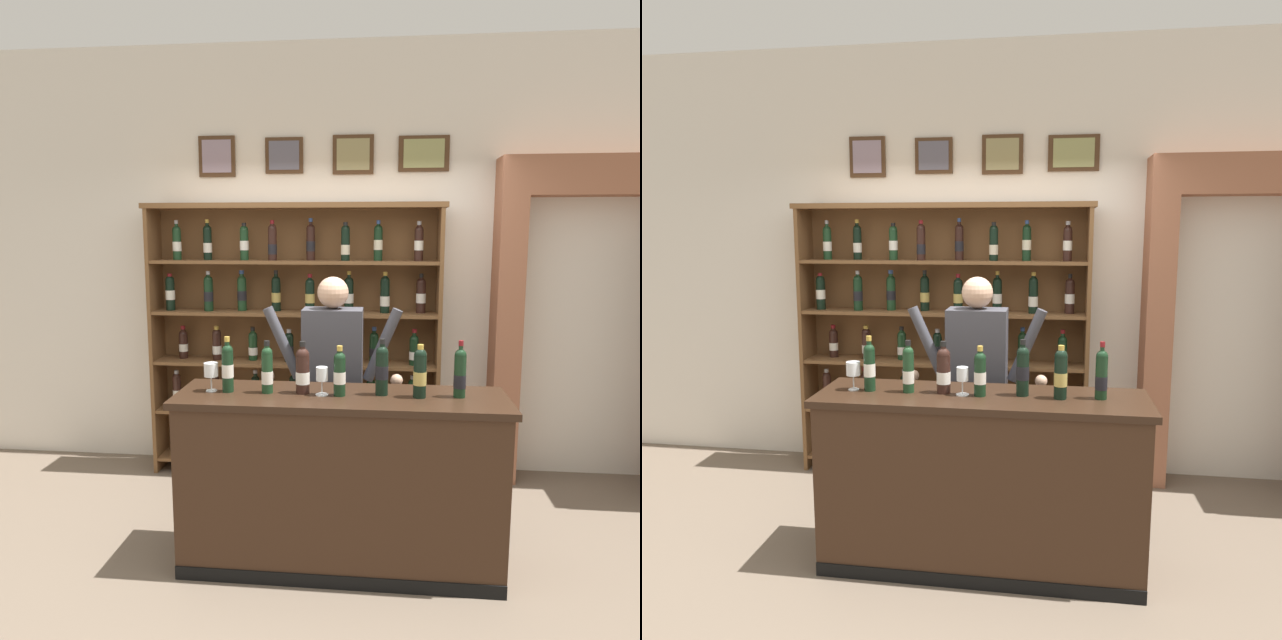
{
  "view_description": "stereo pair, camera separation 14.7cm",
  "coord_description": "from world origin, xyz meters",
  "views": [
    {
      "loc": [
        0.36,
        -3.16,
        1.94
      ],
      "look_at": [
        0.01,
        0.17,
        1.43
      ],
      "focal_mm": 32.41,
      "sensor_mm": 36.0,
      "label": 1
    },
    {
      "loc": [
        0.5,
        -3.15,
        1.94
      ],
      "look_at": [
        0.01,
        0.17,
        1.43
      ],
      "focal_mm": 32.41,
      "sensor_mm": 36.0,
      "label": 2
    }
  ],
  "objects": [
    {
      "name": "archway_doorway",
      "position": [
        1.96,
        1.45,
        1.39
      ],
      "size": [
        1.47,
        0.45,
        2.49
      ],
      "color": "#935B42",
      "rests_on": "ground"
    },
    {
      "name": "tasting_bottle_chianti",
      "position": [
        0.59,
        -0.01,
        1.17
      ],
      "size": [
        0.07,
        0.07,
        0.3
      ],
      "color": "black",
      "rests_on": "tasting_counter"
    },
    {
      "name": "wine_glass_spare",
      "position": [
        -0.61,
        0.0,
        1.15
      ],
      "size": [
        0.08,
        0.08,
        0.17
      ],
      "color": "silver",
      "rests_on": "tasting_counter"
    },
    {
      "name": "tasting_bottle_super_tuscan",
      "position": [
        0.14,
        -0.02,
        1.16
      ],
      "size": [
        0.07,
        0.07,
        0.29
      ],
      "color": "black",
      "rests_on": "tasting_counter"
    },
    {
      "name": "tasting_bottle_riserva",
      "position": [
        0.38,
        0.03,
        1.18
      ],
      "size": [
        0.07,
        0.07,
        0.32
      ],
      "color": "black",
      "rests_on": "tasting_counter"
    },
    {
      "name": "wine_glass_left",
      "position": [
        0.04,
        -0.02,
        1.14
      ],
      "size": [
        0.07,
        0.07,
        0.16
      ],
      "color": "silver",
      "rests_on": "tasting_counter"
    },
    {
      "name": "tasting_counter",
      "position": [
        0.14,
        -0.0,
        0.51
      ],
      "size": [
        1.88,
        0.54,
        1.03
      ],
      "color": "#382316",
      "rests_on": "ground"
    },
    {
      "name": "tasting_bottle_grappa",
      "position": [
        -0.51,
        0.0,
        1.18
      ],
      "size": [
        0.07,
        0.07,
        0.32
      ],
      "color": "black",
      "rests_on": "tasting_counter"
    },
    {
      "name": "back_wall",
      "position": [
        -0.0,
        1.59,
        1.71
      ],
      "size": [
        12.0,
        0.19,
        3.41
      ],
      "color": "silver",
      "rests_on": "ground"
    },
    {
      "name": "tasting_bottle_prosecco",
      "position": [
        0.81,
        0.02,
        1.17
      ],
      "size": [
        0.07,
        0.07,
        0.32
      ],
      "color": "black",
      "rests_on": "tasting_counter"
    },
    {
      "name": "wine_shelf",
      "position": [
        -0.32,
        1.32,
        1.16
      ],
      "size": [
        2.32,
        0.32,
        2.16
      ],
      "color": "brown",
      "rests_on": "ground"
    },
    {
      "name": "ground_plane",
      "position": [
        0.0,
        0.0,
        -0.01
      ],
      "size": [
        14.0,
        14.0,
        0.02
      ],
      "primitive_type": "cube",
      "color": "#6B5B4C"
    },
    {
      "name": "tasting_bottle_brunello",
      "position": [
        -0.28,
        -0.0,
        1.17
      ],
      "size": [
        0.07,
        0.07,
        0.3
      ],
      "color": "#19381E",
      "rests_on": "tasting_counter"
    },
    {
      "name": "shopkeeper",
      "position": [
        0.05,
        0.54,
        1.02
      ],
      "size": [
        0.93,
        0.22,
        1.66
      ],
      "color": "#2D3347",
      "rests_on": "ground"
    },
    {
      "name": "tasting_bottle_vin_santo",
      "position": [
        -0.07,
        0.02,
        1.16
      ],
      "size": [
        0.08,
        0.08,
        0.3
      ],
      "color": "black",
      "rests_on": "tasting_counter"
    }
  ]
}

